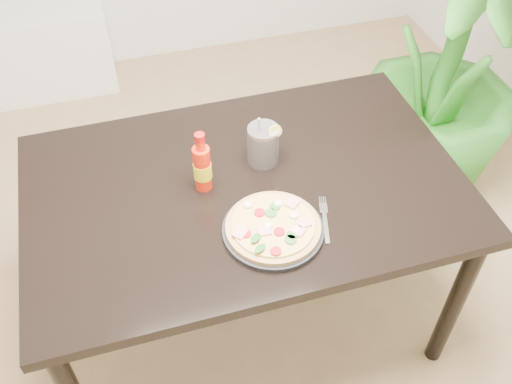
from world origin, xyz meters
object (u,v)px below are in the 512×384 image
object	(u,v)px
hot_sauce_bottle	(202,167)
fork	(325,218)
pizza	(273,226)
cola_cup	(263,145)
houseplant	(447,71)
dining_table	(246,202)
plate	(273,230)

from	to	relation	value
hot_sauce_bottle	fork	distance (m)	0.41
pizza	cola_cup	bearing A→B (deg)	78.44
fork	houseplant	bearing A→B (deg)	56.66
houseplant	cola_cup	bearing A→B (deg)	-155.86
dining_table	fork	bearing A→B (deg)	-48.35
pizza	plate	bearing A→B (deg)	174.94
dining_table	houseplant	xyz separation A→B (m)	(1.06, 0.53, -0.03)
dining_table	houseplant	world-z (taller)	houseplant
plate	houseplant	size ratio (longest dim) A/B	0.23
pizza	cola_cup	size ratio (longest dim) A/B	1.45
pizza	houseplant	world-z (taller)	houseplant
pizza	hot_sauce_bottle	world-z (taller)	hot_sauce_bottle
plate	cola_cup	size ratio (longest dim) A/B	1.55
plate	houseplant	bearing A→B (deg)	35.75
cola_cup	fork	bearing A→B (deg)	-71.50
cola_cup	fork	size ratio (longest dim) A/B	1.04
hot_sauce_bottle	fork	xyz separation A→B (m)	(0.32, -0.24, -0.08)
dining_table	fork	world-z (taller)	fork
pizza	hot_sauce_bottle	distance (m)	0.29
houseplant	hot_sauce_bottle	bearing A→B (deg)	-157.15
plate	fork	distance (m)	0.17
dining_table	plate	size ratio (longest dim) A/B	4.66
dining_table	hot_sauce_bottle	world-z (taller)	hot_sauce_bottle
houseplant	fork	bearing A→B (deg)	-139.59
plate	hot_sauce_bottle	world-z (taller)	hot_sauce_bottle
houseplant	dining_table	bearing A→B (deg)	-153.54
pizza	cola_cup	distance (m)	0.32
houseplant	pizza	bearing A→B (deg)	-144.22
pizza	hot_sauce_bottle	bearing A→B (deg)	122.19
fork	houseplant	xyz separation A→B (m)	(0.87, 0.74, -0.11)
hot_sauce_bottle	houseplant	xyz separation A→B (m)	(1.19, 0.50, -0.19)
hot_sauce_bottle	houseplant	distance (m)	1.30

